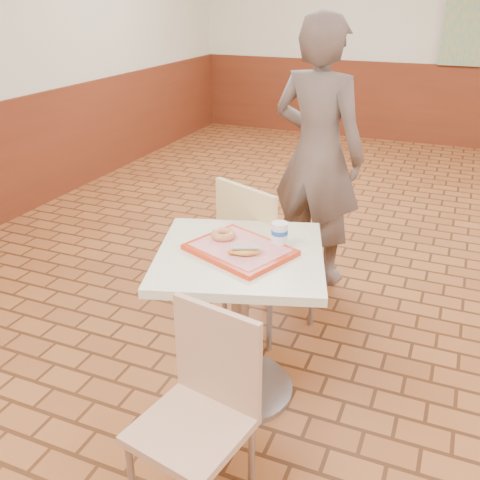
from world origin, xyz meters
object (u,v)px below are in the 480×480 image
at_px(customer, 317,155).
at_px(chair_main_back, 260,252).
at_px(serving_tray, 240,250).
at_px(paper_cup, 280,232).
at_px(long_john_donut, 244,250).
at_px(main_table, 240,301).
at_px(ring_donut, 223,234).
at_px(chair_main_front, 202,404).

bearing_deg(customer, chair_main_back, 96.31).
bearing_deg(serving_tray, paper_cup, 38.49).
bearing_deg(customer, long_john_donut, 105.30).
distance_m(main_table, long_john_donut, 0.31).
bearing_deg(chair_main_back, paper_cup, 144.21).
height_order(chair_main_back, customer, customer).
xyz_separation_m(main_table, chair_main_back, (-0.10, 0.53, -0.01)).
bearing_deg(customer, serving_tray, 103.44).
relative_size(main_table, customer, 0.44).
bearing_deg(paper_cup, ring_donut, -167.18).
bearing_deg(ring_donut, customer, 85.73).
bearing_deg(long_john_donut, main_table, 126.18).
distance_m(serving_tray, ring_donut, 0.13).
xyz_separation_m(main_table, paper_cup, (0.14, 0.11, 0.33)).
xyz_separation_m(chair_main_back, paper_cup, (0.25, -0.42, 0.33)).
xyz_separation_m(main_table, ring_donut, (-0.11, 0.06, 0.30)).
xyz_separation_m(ring_donut, long_john_donut, (0.15, -0.12, 0.00)).
relative_size(chair_main_back, ring_donut, 8.12).
relative_size(chair_main_front, chair_main_back, 0.88).
height_order(long_john_donut, paper_cup, paper_cup).
relative_size(customer, long_john_donut, 11.71).
xyz_separation_m(customer, ring_donut, (-0.09, -1.27, -0.05)).
bearing_deg(main_table, chair_main_back, 101.05).
relative_size(chair_main_back, paper_cup, 9.76).
bearing_deg(chair_main_front, paper_cup, 97.77).
height_order(customer, paper_cup, customer).
bearing_deg(customer, ring_donut, 98.61).
bearing_deg(long_john_donut, serving_tray, 126.18).
height_order(chair_main_front, customer, customer).
bearing_deg(long_john_donut, customer, 92.43).
relative_size(serving_tray, long_john_donut, 2.85).
bearing_deg(main_table, chair_main_front, -80.29).
bearing_deg(paper_cup, customer, 97.38).
distance_m(chair_main_front, paper_cup, 0.83).
bearing_deg(ring_donut, paper_cup, 12.82).
relative_size(customer, serving_tray, 4.11).
relative_size(serving_tray, ring_donut, 3.74).
height_order(serving_tray, ring_donut, ring_donut).
distance_m(chair_main_back, serving_tray, 0.61).
bearing_deg(chair_main_back, chair_main_front, 123.92).
relative_size(main_table, ring_donut, 6.81).
xyz_separation_m(chair_main_back, ring_donut, (-0.00, -0.48, 0.30)).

